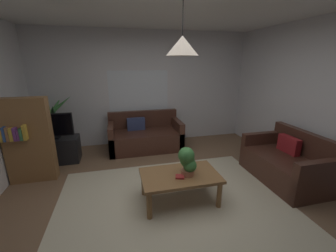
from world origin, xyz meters
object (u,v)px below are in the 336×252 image
Objects in this scene: remote_on_table_0 at (191,169)px; potted_plant_on_table at (188,161)px; coffee_table at (180,178)px; bookshelf_corner at (28,140)px; couch_under_window at (145,137)px; tv_stand at (55,150)px; couch_right_side at (286,164)px; potted_palm_corner at (53,128)px; pendant_lamp at (182,46)px; book_on_table_0 at (180,177)px; tv at (51,126)px.

potted_plant_on_table is at bearing 84.05° from remote_on_table_0.
coffee_table is 2.52m from bookshelf_corner.
tv_stand is at bearing -171.37° from couch_under_window.
potted_plant_on_table is 2.82m from tv_stand.
tv_stand is (-1.83, -0.28, -0.03)m from couch_under_window.
coffee_table is 2.71m from tv_stand.
coffee_table is at bearing 59.47° from remote_on_table_0.
potted_plant_on_table is at bearing -84.67° from couch_right_side.
remote_on_table_0 is 2.64m from bookshelf_corner.
bookshelf_corner is at bearing -94.67° from potted_palm_corner.
bookshelf_corner is at bearing 152.87° from coffee_table.
pendant_lamp reaches higher than tv_stand.
potted_palm_corner is (-2.33, 2.12, 0.15)m from remote_on_table_0.
couch_under_window is 13.69× the size of book_on_table_0.
tv is (-2.23, 1.67, 0.32)m from remote_on_table_0.
couch_right_side is (2.11, -1.92, 0.00)m from couch_under_window.
remote_on_table_0 reaches higher than coffee_table.
pendant_lamp is (0.21, -2.06, 1.83)m from couch_under_window.
potted_plant_on_table is at bearing -17.00° from coffee_table.
coffee_table is 9.19× the size of book_on_table_0.
tv is (-3.94, 1.62, 0.48)m from couch_right_side.
potted_plant_on_table is 1.47m from pendant_lamp.
book_on_table_0 is 2.52m from bookshelf_corner.
tv_stand is at bearing 90.00° from tv.
book_on_table_0 is 0.13× the size of tv_stand.
couch_under_window is 1.85m from tv_stand.
couch_under_window is 2.14m from potted_plant_on_table.
tv_stand reaches higher than coffee_table.
tv is at bearing 73.50° from bookshelf_corner.
tv reaches higher than tv_stand.
potted_plant_on_table reaches higher than coffee_table.
potted_plant_on_table is (0.12, 0.05, 0.20)m from book_on_table_0.
couch_under_window is at bearing 8.63° from tv_stand.
tv is 0.62× the size of potted_palm_corner.
coffee_table is 1.37× the size of tv.
tv_stand is 3.28m from pendant_lamp.
couch_under_window reaches higher than coffee_table.
book_on_table_0 is 0.24m from potted_plant_on_table.
potted_palm_corner is (-2.13, 2.22, 0.23)m from coffee_table.
couch_under_window reaches higher than remote_on_table_0.
potted_palm_corner is at bearing 102.63° from tv_stand.
tv_stand is 0.81m from bookshelf_corner.
remote_on_table_0 is 2.80m from tv_stand.
bookshelf_corner reaches higher than tv.
couch_right_side is 4.27m from tv_stand.
couch_right_side is 1.95m from book_on_table_0.
couch_right_side is at bearing -27.26° from potted_palm_corner.
tv_stand is at bearing 138.74° from coffee_table.
bookshelf_corner is (-2.22, 1.14, 0.35)m from coffee_table.
tv_stand is at bearing 138.74° from pendant_lamp.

